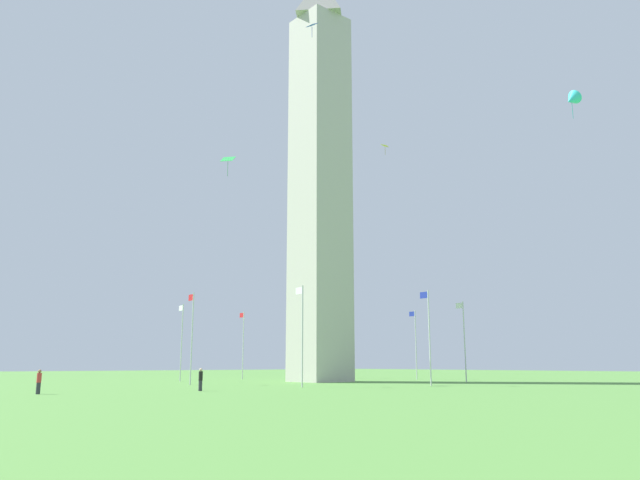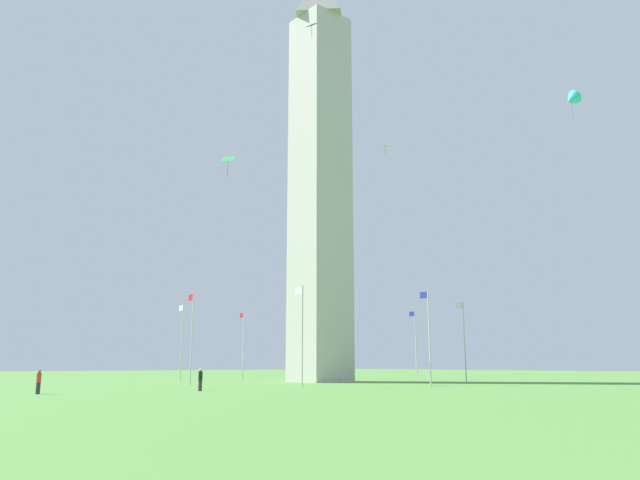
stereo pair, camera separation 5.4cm
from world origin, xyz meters
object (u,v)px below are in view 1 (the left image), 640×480
Objects in this scene: flagpole_n at (243,342)px; person_black_shirt at (201,380)px; flagpole_e at (192,334)px; flagpole_nw at (331,343)px; flagpole_sw at (464,338)px; kite_cyan_delta at (572,99)px; kite_yellow_diamond at (385,146)px; kite_blue_diamond at (312,26)px; flagpole_s at (429,333)px; obelisk_monument at (320,167)px; flagpole_w at (415,342)px; flagpole_ne at (182,339)px; flagpole_se at (302,331)px; kite_green_diamond at (228,159)px; person_red_shirt at (39,382)px.

flagpole_n is 5.30× the size of person_black_shirt.
flagpole_nw is (11.95, -28.84, 0.00)m from flagpole_e.
flagpole_sw is 4.08× the size of kite_cyan_delta.
kite_yellow_diamond is 22.00m from kite_blue_diamond.
flagpole_s is 24.04m from kite_yellow_diamond.
flagpole_nw is (-4.95, -11.95, 0.00)m from flagpole_n.
obelisk_monument reaches higher than flagpole_sw.
flagpole_w is at bearing -22.50° from flagpole_sw.
flagpole_ne is 1.00× the size of flagpole_e.
kite_yellow_diamond reaches higher than flagpole_e.
flagpole_s is at bearing -112.50° from flagpole_se.
person_black_shirt is (-29.99, 22.89, -4.17)m from flagpole_n.
kite_cyan_delta is (-23.65, -7.50, 16.80)m from flagpole_se.
flagpole_ne is at bearing -22.50° from flagpole_e.
flagpole_n is 4.08× the size of kite_cyan_delta.
flagpole_sw is at bearing -34.74° from kite_cyan_delta.
flagpole_n reaches higher than person_black_shirt.
kite_green_diamond is (-1.01, 13.92, -2.35)m from obelisk_monument.
flagpole_sw is 23.90m from flagpole_nw.
flagpole_ne is 1.00× the size of flagpole_w.
kite_yellow_diamond is (-8.59, -19.86, 22.36)m from flagpole_e.
flagpole_nw is (28.84, -11.95, 0.00)m from flagpole_s.
kite_yellow_diamond is at bearing -144.02° from flagpole_ne.
person_red_shirt is (2.60, 11.29, -0.03)m from person_black_shirt.
kite_yellow_diamond reaches higher than person_red_shirt.
kite_green_diamond reaches higher than kite_cyan_delta.
person_black_shirt is at bearing 155.41° from flagpole_e.
flagpole_sw is 46.34m from person_red_shirt.
obelisk_monument is at bearing -0.00° from flagpole_s.
flagpole_w is at bearing -13.75° from person_black_shirt.
kite_cyan_delta is 0.95× the size of kite_green_diamond.
kite_yellow_diamond is at bearing -77.32° from flagpole_se.
person_red_shirt is 0.75× the size of kite_cyan_delta.
flagpole_e and flagpole_nw have the same top height.
obelisk_monument is 31.06× the size of person_red_shirt.
obelisk_monument is at bearing -2.29° from person_black_shirt.
kite_cyan_delta is (-35.54, 4.45, -4.58)m from obelisk_monument.
obelisk_monument is 37.38× the size of kite_blue_diamond.
obelisk_monument is 21.97× the size of kite_green_diamond.
flagpole_ne is 27.65m from person_black_shirt.
flagpole_ne and flagpole_se have the same top height.
person_red_shirt is 1.33× the size of kite_yellow_diamond.
kite_yellow_diamond is 18.78m from kite_green_diamond.
kite_cyan_delta is at bearing 172.86° from obelisk_monument.
person_black_shirt is at bearing 80.57° from flagpole_s.
obelisk_monument is 25.14m from kite_blue_diamond.
flagpole_e is 20.65m from person_red_shirt.
kite_cyan_delta is (-18.70, 4.45, 16.80)m from flagpole_s.
flagpole_ne is 7.27× the size of kite_yellow_diamond.
kite_blue_diamond reaches higher than flagpole_se.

